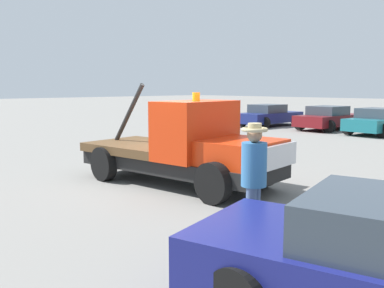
{
  "coord_description": "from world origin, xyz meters",
  "views": [
    {
      "loc": [
        7.83,
        -7.06,
        2.42
      ],
      "look_at": [
        0.5,
        0.0,
        1.05
      ],
      "focal_mm": 40.0,
      "sensor_mm": 36.0,
      "label": 1
    }
  ],
  "objects_px": {
    "parked_car_maroon": "(329,118)",
    "person_near_truck": "(254,172)",
    "parked_car_navy": "(269,116)",
    "tow_truck": "(188,149)",
    "parked_car_teal": "(379,122)"
  },
  "relations": [
    {
      "from": "parked_car_maroon",
      "to": "person_near_truck",
      "type": "bearing_deg",
      "value": -152.28
    },
    {
      "from": "person_near_truck",
      "to": "parked_car_teal",
      "type": "xyz_separation_m",
      "value": [
        -4.96,
        16.67,
        -0.45
      ]
    },
    {
      "from": "parked_car_maroon",
      "to": "parked_car_navy",
      "type": "bearing_deg",
      "value": 103.15
    },
    {
      "from": "tow_truck",
      "to": "parked_car_teal",
      "type": "xyz_separation_m",
      "value": [
        -1.5,
        14.82,
        -0.25
      ]
    },
    {
      "from": "parked_car_maroon",
      "to": "parked_car_teal",
      "type": "bearing_deg",
      "value": -95.03
    },
    {
      "from": "person_near_truck",
      "to": "parked_car_navy",
      "type": "relative_size",
      "value": 0.4
    },
    {
      "from": "parked_car_navy",
      "to": "parked_car_maroon",
      "type": "relative_size",
      "value": 1.0
    },
    {
      "from": "tow_truck",
      "to": "parked_car_teal",
      "type": "distance_m",
      "value": 14.89
    },
    {
      "from": "person_near_truck",
      "to": "parked_car_teal",
      "type": "relative_size",
      "value": 0.43
    },
    {
      "from": "parked_car_maroon",
      "to": "parked_car_teal",
      "type": "distance_m",
      "value": 3.01
    },
    {
      "from": "parked_car_navy",
      "to": "parked_car_maroon",
      "type": "distance_m",
      "value": 3.71
    },
    {
      "from": "tow_truck",
      "to": "parked_car_maroon",
      "type": "height_order",
      "value": "tow_truck"
    },
    {
      "from": "person_near_truck",
      "to": "parked_car_navy",
      "type": "height_order",
      "value": "person_near_truck"
    },
    {
      "from": "person_near_truck",
      "to": "parked_car_maroon",
      "type": "relative_size",
      "value": 0.4
    },
    {
      "from": "person_near_truck",
      "to": "parked_car_teal",
      "type": "bearing_deg",
      "value": 86.23
    }
  ]
}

